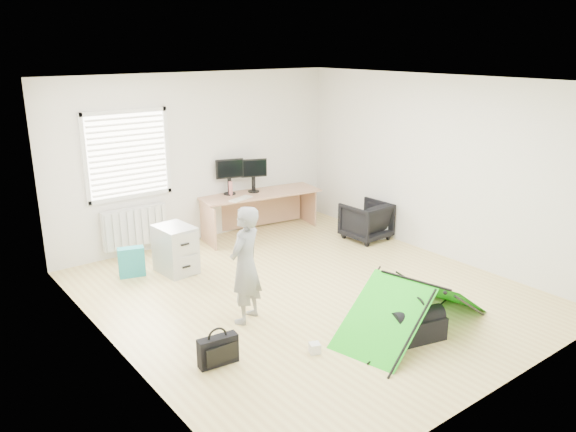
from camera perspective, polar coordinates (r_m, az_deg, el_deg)
ground at (r=7.41m, az=1.90°, el=-7.77°), size 5.50×5.50×0.00m
back_wall at (r=9.18m, az=-9.01°, el=5.83°), size 5.00×0.02×2.70m
window at (r=8.61m, az=-15.98°, el=5.99°), size 1.20×0.06×1.20m
radiator at (r=8.84m, az=-15.31°, el=-1.05°), size 1.00×0.12×0.60m
desk at (r=9.57m, az=-2.84°, el=0.33°), size 2.14×0.95×0.70m
filing_cabinet at (r=8.08m, az=-11.36°, el=-3.33°), size 0.48×0.61×0.68m
monitor_left at (r=9.37m, az=-5.98°, el=3.51°), size 0.47×0.23×0.44m
monitor_right at (r=9.49m, az=-3.53°, el=3.68°), size 0.44×0.25×0.42m
keyboard at (r=9.10m, az=-4.82°, el=1.75°), size 0.46×0.28×0.02m
thermos at (r=9.33m, az=-5.85°, el=2.81°), size 0.08×0.08×0.23m
office_chair at (r=9.35m, az=7.93°, el=-0.48°), size 0.69×0.71×0.63m
person at (r=6.45m, az=-4.35°, el=-4.98°), size 0.60×0.53×1.39m
kite at (r=6.54m, az=12.63°, el=-8.82°), size 2.08×1.28×0.60m
storage_crate at (r=9.47m, az=8.45°, el=-1.48°), size 0.51×0.42×0.25m
tote_bag at (r=8.12m, az=-15.61°, el=-4.52°), size 0.38×0.25×0.42m
laptop_bag at (r=5.86m, az=-7.13°, el=-13.42°), size 0.42×0.17×0.31m
white_box at (r=6.06m, az=2.73°, el=-13.26°), size 0.14×0.14×0.11m
duffel_bag at (r=6.42m, az=12.97°, el=-11.07°), size 0.65×0.44×0.26m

